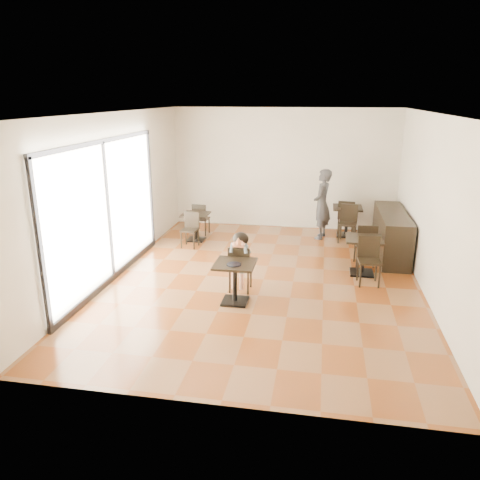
% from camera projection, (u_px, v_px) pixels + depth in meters
% --- Properties ---
extents(floor, '(6.00, 8.00, 0.01)m').
position_uv_depth(floor, '(264.00, 279.00, 9.28)').
color(floor, brown).
rests_on(floor, ground).
extents(ceiling, '(6.00, 8.00, 0.01)m').
position_uv_depth(ceiling, '(266.00, 113.00, 8.33)').
color(ceiling, white).
rests_on(ceiling, floor).
extents(wall_back, '(6.00, 0.01, 3.20)m').
position_uv_depth(wall_back, '(284.00, 169.00, 12.57)').
color(wall_back, silver).
rests_on(wall_back, floor).
extents(wall_front, '(6.00, 0.01, 3.20)m').
position_uv_depth(wall_front, '(218.00, 280.00, 5.05)').
color(wall_front, silver).
rests_on(wall_front, floor).
extents(wall_left, '(0.01, 8.00, 3.20)m').
position_uv_depth(wall_left, '(116.00, 195.00, 9.31)').
color(wall_left, silver).
rests_on(wall_left, floor).
extents(wall_right, '(0.01, 8.00, 3.20)m').
position_uv_depth(wall_right, '(432.00, 207.00, 8.31)').
color(wall_right, silver).
rests_on(wall_right, floor).
extents(storefront_window, '(0.04, 4.50, 2.60)m').
position_uv_depth(storefront_window, '(107.00, 211.00, 8.90)').
color(storefront_window, white).
rests_on(storefront_window, floor).
extents(child_table, '(0.70, 0.70, 0.74)m').
position_uv_depth(child_table, '(235.00, 283.00, 8.16)').
color(child_table, black).
rests_on(child_table, floor).
extents(child_chair, '(0.40, 0.40, 0.89)m').
position_uv_depth(child_chair, '(240.00, 268.00, 8.66)').
color(child_chair, black).
rests_on(child_chair, floor).
extents(child, '(0.40, 0.56, 1.12)m').
position_uv_depth(child, '(240.00, 262.00, 8.62)').
color(child, slate).
rests_on(child, child_chair).
extents(plate, '(0.25, 0.25, 0.01)m').
position_uv_depth(plate, '(234.00, 264.00, 7.96)').
color(plate, black).
rests_on(plate, child_table).
extents(pizza_slice, '(0.26, 0.20, 0.06)m').
position_uv_depth(pizza_slice, '(239.00, 244.00, 8.32)').
color(pizza_slice, tan).
rests_on(pizza_slice, child).
extents(adult_patron, '(0.52, 0.70, 1.76)m').
position_uv_depth(adult_patron, '(322.00, 204.00, 11.73)').
color(adult_patron, '#393A3F').
rests_on(adult_patron, floor).
extents(cafe_table_mid, '(0.78, 0.78, 0.77)m').
position_uv_depth(cafe_table_mid, '(363.00, 256.00, 9.48)').
color(cafe_table_mid, black).
rests_on(cafe_table_mid, floor).
extents(cafe_table_left, '(0.70, 0.70, 0.69)m').
position_uv_depth(cafe_table_left, '(196.00, 227.00, 11.70)').
color(cafe_table_left, black).
rests_on(cafe_table_left, floor).
extents(cafe_table_back, '(0.84, 0.84, 0.77)m').
position_uv_depth(cafe_table_back, '(347.00, 221.00, 12.06)').
color(cafe_table_back, black).
rests_on(cafe_table_back, floor).
extents(chair_mid_a, '(0.45, 0.45, 0.92)m').
position_uv_depth(chair_mid_a, '(365.00, 244.00, 9.96)').
color(chair_mid_a, black).
rests_on(chair_mid_a, floor).
extents(chair_mid_b, '(0.45, 0.45, 0.92)m').
position_uv_depth(chair_mid_b, '(369.00, 262.00, 8.93)').
color(chair_mid_b, black).
rests_on(chair_mid_b, floor).
extents(chair_left_a, '(0.40, 0.40, 0.83)m').
position_uv_depth(chair_left_a, '(201.00, 219.00, 12.19)').
color(chair_left_a, black).
rests_on(chair_left_a, floor).
extents(chair_left_b, '(0.40, 0.40, 0.83)m').
position_uv_depth(chair_left_b, '(190.00, 230.00, 11.16)').
color(chair_left_b, black).
rests_on(chair_left_b, floor).
extents(chair_back_a, '(0.48, 0.48, 0.93)m').
position_uv_depth(chair_back_a, '(347.00, 217.00, 12.15)').
color(chair_back_a, black).
rests_on(chair_back_a, floor).
extents(chair_back_b, '(0.48, 0.48, 0.93)m').
position_uv_depth(chair_back_b, '(348.00, 224.00, 11.52)').
color(chair_back_b, black).
rests_on(chair_back_b, floor).
extents(service_counter, '(0.60, 2.40, 1.00)m').
position_uv_depth(service_counter, '(391.00, 234.00, 10.57)').
color(service_counter, black).
rests_on(service_counter, floor).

